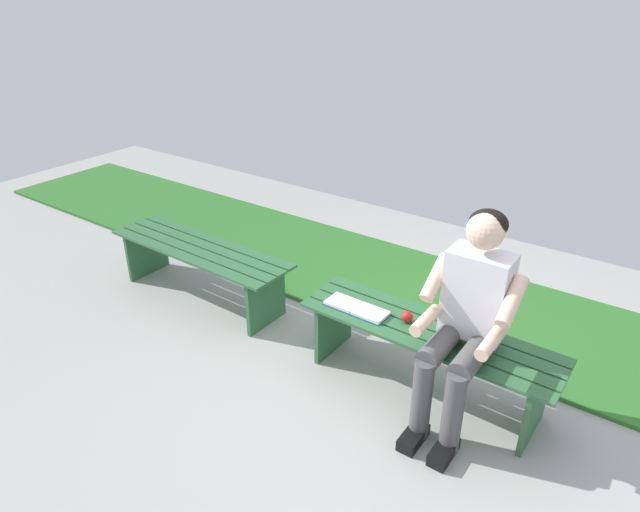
# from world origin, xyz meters

# --- Properties ---
(ground_plane) EXTENTS (10.00, 7.00, 0.04)m
(ground_plane) POSITION_xyz_m (0.96, 1.00, -0.02)
(ground_plane) COLOR #9E9E99
(grass_strip) EXTENTS (9.00, 1.32, 0.03)m
(grass_strip) POSITION_xyz_m (0.96, -1.03, 0.01)
(grass_strip) COLOR #2D6B28
(grass_strip) RESTS_ON ground
(bench_near) EXTENTS (1.60, 0.47, 0.44)m
(bench_near) POSITION_xyz_m (0.00, 0.00, 0.33)
(bench_near) COLOR #2D6038
(bench_near) RESTS_ON ground
(bench_far) EXTENTS (1.59, 0.47, 0.44)m
(bench_far) POSITION_xyz_m (1.92, 0.00, 0.33)
(bench_far) COLOR #2D6038
(bench_far) RESTS_ON ground
(person_seated) EXTENTS (0.50, 0.69, 1.25)m
(person_seated) POSITION_xyz_m (-0.25, 0.10, 0.68)
(person_seated) COLOR silver
(person_seated) RESTS_ON ground
(apple) EXTENTS (0.07, 0.07, 0.07)m
(apple) POSITION_xyz_m (0.14, 0.00, 0.48)
(apple) COLOR red
(apple) RESTS_ON bench_near
(book_open) EXTENTS (0.41, 0.17, 0.02)m
(book_open) POSITION_xyz_m (0.46, 0.06, 0.45)
(book_open) COLOR white
(book_open) RESTS_ON bench_near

